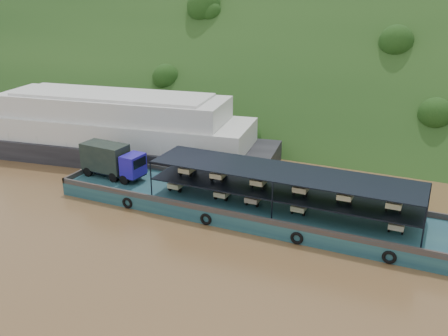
% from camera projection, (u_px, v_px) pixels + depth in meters
% --- Properties ---
extents(ground, '(160.00, 160.00, 0.00)m').
position_uv_depth(ground, '(230.00, 216.00, 44.15)').
color(ground, brown).
rests_on(ground, ground).
extents(hillside, '(140.00, 39.60, 39.60)m').
position_uv_depth(hillside, '(328.00, 120.00, 74.81)').
color(hillside, '#183513').
rests_on(hillside, ground).
extents(cargo_barge, '(35.00, 7.18, 4.54)m').
position_uv_depth(cargo_barge, '(232.00, 199.00, 44.76)').
color(cargo_barge, '#143546').
rests_on(cargo_barge, ground).
extents(passenger_ferry, '(38.70, 14.79, 7.64)m').
position_uv_depth(passenger_ferry, '(115.00, 130.00, 57.86)').
color(passenger_ferry, black).
rests_on(passenger_ferry, ground).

